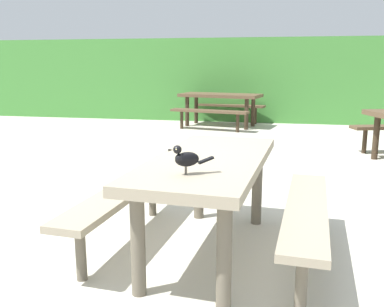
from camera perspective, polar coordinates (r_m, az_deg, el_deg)
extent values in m
plane|color=beige|center=(3.62, -2.42, -10.86)|extent=(60.00, 60.00, 0.00)
cube|color=#428438|center=(11.30, 7.49, 9.80)|extent=(28.00, 1.73, 2.02)
cube|color=gray|center=(3.09, 2.28, -1.09)|extent=(0.90, 1.86, 0.07)
cylinder|color=#635B4C|center=(2.65, -7.24, -11.84)|extent=(0.09, 0.09, 0.67)
cylinder|color=#635B4C|center=(2.51, 4.32, -13.26)|extent=(0.09, 0.09, 0.67)
cylinder|color=#635B4C|center=(3.91, 0.92, -3.92)|extent=(0.09, 0.09, 0.67)
cylinder|color=#635B4C|center=(3.81, 8.69, -4.48)|extent=(0.09, 0.09, 0.67)
cube|color=gray|center=(3.40, -9.35, -5.11)|extent=(0.42, 1.73, 0.05)
cylinder|color=#635B4C|center=(2.95, -14.66, -12.64)|extent=(0.07, 0.07, 0.39)
cylinder|color=#635B4C|center=(4.02, -5.32, -5.58)|extent=(0.07, 0.07, 0.39)
cube|color=gray|center=(3.09, 15.05, -7.12)|extent=(0.42, 1.73, 0.05)
cylinder|color=#635B4C|center=(2.58, 14.42, -16.30)|extent=(0.07, 0.07, 0.39)
cylinder|color=#635B4C|center=(3.76, 15.11, -7.19)|extent=(0.07, 0.07, 0.39)
ellipsoid|color=black|center=(2.57, -0.67, -0.77)|extent=(0.17, 0.13, 0.09)
ellipsoid|color=black|center=(2.56, -1.56, -0.68)|extent=(0.09, 0.08, 0.06)
sphere|color=black|center=(2.54, -1.97, 0.53)|extent=(0.05, 0.05, 0.05)
sphere|color=#EAE08C|center=(2.52, -2.11, 0.55)|extent=(0.01, 0.01, 0.01)
sphere|color=#EAE08C|center=(2.56, -2.34, 0.71)|extent=(0.01, 0.01, 0.01)
cone|color=black|center=(2.53, -2.87, 0.48)|extent=(0.03, 0.03, 0.02)
cube|color=black|center=(2.61, 1.87, -0.89)|extent=(0.10, 0.08, 0.04)
cylinder|color=#47423D|center=(2.57, -0.74, -2.33)|extent=(0.01, 0.01, 0.05)
cylinder|color=#47423D|center=(2.60, -0.91, -2.18)|extent=(0.01, 0.01, 0.05)
cylinder|color=#382B1D|center=(6.90, 23.40, 2.03)|extent=(0.09, 0.09, 0.67)
cylinder|color=#382B1D|center=(7.32, 22.09, 1.54)|extent=(0.07, 0.07, 0.39)
cube|color=brown|center=(9.75, 3.79, 7.77)|extent=(1.92, 1.11, 0.07)
cylinder|color=#382B1D|center=(9.32, 7.29, 5.23)|extent=(0.09, 0.09, 0.67)
cylinder|color=#382B1D|center=(9.83, 8.16, 5.55)|extent=(0.09, 0.09, 0.67)
cylinder|color=#382B1D|center=(9.80, -0.65, 5.65)|extent=(0.09, 0.09, 0.67)
cylinder|color=#382B1D|center=(10.29, 0.56, 5.94)|extent=(0.09, 0.09, 0.67)
cube|color=brown|center=(9.13, 2.29, 5.68)|extent=(1.73, 0.62, 0.05)
cylinder|color=#382B1D|center=(8.94, 6.12, 4.08)|extent=(0.07, 0.07, 0.39)
cylinder|color=#382B1D|center=(9.40, -1.39, 4.52)|extent=(0.07, 0.07, 0.39)
cube|color=brown|center=(10.44, 5.07, 6.42)|extent=(1.73, 0.62, 0.05)
cylinder|color=#382B1D|center=(10.28, 8.46, 5.02)|extent=(0.07, 0.07, 0.39)
cylinder|color=#382B1D|center=(10.68, 1.77, 5.40)|extent=(0.07, 0.07, 0.39)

